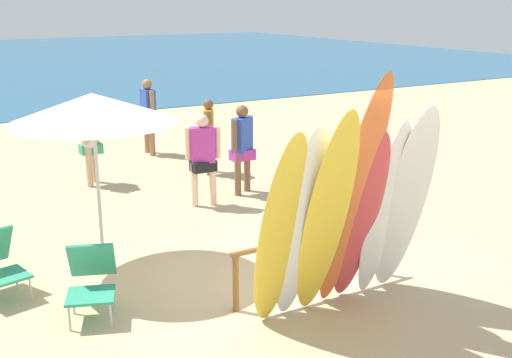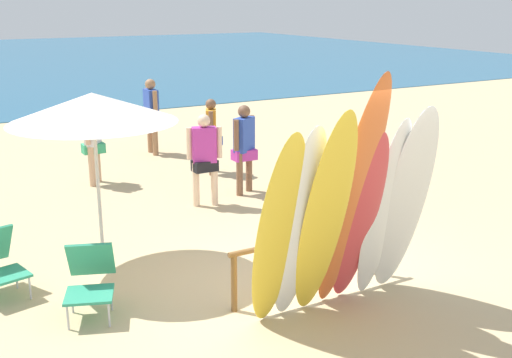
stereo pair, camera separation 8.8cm
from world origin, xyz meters
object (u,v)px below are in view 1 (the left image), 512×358
object	(u,v)px
surfboard_rack	(311,250)
beachgoer_midbeach	(242,143)
surfboard_yellow_0	(280,233)
surfboard_white_1	(301,226)
surfboard_red_4	(361,219)
surfboard_white_5	(384,210)
beach_umbrella	(93,108)
beach_chair_red	(91,277)
surfboard_white_6	(406,202)
surfboard_orange_3	(354,197)
beachgoer_photographing	(203,154)
beachgoer_by_water	(209,131)
beachgoer_strolling	(148,111)
surfboard_yellow_2	(327,218)
beachgoer_near_rack	(90,138)

from	to	relation	value
surfboard_rack	beachgoer_midbeach	distance (m)	4.05
surfboard_yellow_0	surfboard_white_1	distance (m)	0.26
surfboard_red_4	surfboard_white_5	size ratio (longest dim) A/B	0.97
surfboard_red_4	beach_umbrella	bearing A→B (deg)	133.68
surfboard_white_1	beach_chair_red	bearing A→B (deg)	141.91
surfboard_white_6	beach_chair_red	distance (m)	3.56
surfboard_orange_3	beachgoer_photographing	distance (m)	4.26
surfboard_white_5	beachgoer_by_water	xyz separation A→B (m)	(0.75, 5.92, -0.23)
beachgoer_strolling	beachgoer_photographing	bearing A→B (deg)	172.84
surfboard_orange_3	surfboard_red_4	size ratio (longest dim) A/B	1.30
surfboard_yellow_2	beachgoer_midbeach	size ratio (longest dim) A/B	1.57
surfboard_white_1	surfboard_yellow_2	bearing A→B (deg)	-26.42
surfboard_yellow_2	beachgoer_strolling	size ratio (longest dim) A/B	1.49
beachgoer_photographing	surfboard_white_5	bearing A→B (deg)	-67.77
surfboard_rack	surfboard_white_5	distance (m)	0.99
surfboard_yellow_0	surfboard_white_6	distance (m)	1.65
beach_chair_red	beachgoer_strolling	bearing A→B (deg)	85.07
surfboard_white_1	surfboard_white_6	distance (m)	1.39
surfboard_orange_3	beach_umbrella	world-z (taller)	surfboard_orange_3
surfboard_white_5	beachgoer_photographing	xyz separation A→B (m)	(-0.24, 4.12, -0.19)
surfboard_orange_3	surfboard_red_4	bearing A→B (deg)	24.49
surfboard_yellow_2	surfboard_orange_3	distance (m)	0.39
surfboard_red_4	beachgoer_strolling	size ratio (longest dim) A/B	1.29
surfboard_rack	surfboard_white_1	xyz separation A→B (m)	(-0.55, -0.59, 0.58)
surfboard_white_1	beachgoer_strolling	xyz separation A→B (m)	(1.45, 8.07, -0.14)
beachgoer_midbeach	beachgoer_near_rack	distance (m)	2.85
surfboard_orange_3	beachgoer_photographing	xyz separation A→B (m)	(0.29, 4.23, -0.46)
beachgoer_by_water	beachgoer_near_rack	bearing A→B (deg)	106.18
surfboard_yellow_2	surfboard_red_4	size ratio (longest dim) A/B	1.15
surfboard_yellow_2	beachgoer_by_water	distance (m)	6.27
surfboard_yellow_0	surfboard_red_4	distance (m)	1.04
beachgoer_near_rack	beach_chair_red	xyz separation A→B (m)	(-1.46, -4.96, -0.46)
surfboard_white_6	beachgoer_midbeach	bearing A→B (deg)	90.11
beachgoer_midbeach	beach_umbrella	bearing A→B (deg)	2.23
beachgoer_strolling	surfboard_white_1	bearing A→B (deg)	170.90
surfboard_orange_3	surfboard_white_5	xyz separation A→B (m)	(0.53, 0.10, -0.26)
surfboard_white_5	beachgoer_by_water	distance (m)	5.97
beachgoer_strolling	beachgoer_near_rack	xyz separation A→B (m)	(-1.80, -1.75, -0.08)
beach_chair_red	beachgoer_near_rack	bearing A→B (deg)	94.59
surfboard_yellow_2	beach_umbrella	xyz separation A→B (m)	(-1.58, 2.61, 0.88)
surfboard_rack	surfboard_white_5	world-z (taller)	surfboard_white_5
beachgoer_photographing	beach_chair_red	distance (m)	3.90
beachgoer_midbeach	beach_chair_red	size ratio (longest dim) A/B	1.78
surfboard_white_1	surfboard_white_5	size ratio (longest dim) A/B	1.02
beachgoer_midbeach	beachgoer_near_rack	bearing A→B (deg)	-71.03
surfboard_yellow_0	beachgoer_by_water	world-z (taller)	surfboard_yellow_0
surfboard_orange_3	beachgoer_strolling	size ratio (longest dim) A/B	1.68
surfboard_yellow_0	beachgoer_strolling	distance (m)	8.26
beachgoer_by_water	beach_chair_red	distance (m)	5.89
surfboard_orange_3	beachgoer_strolling	distance (m)	8.21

